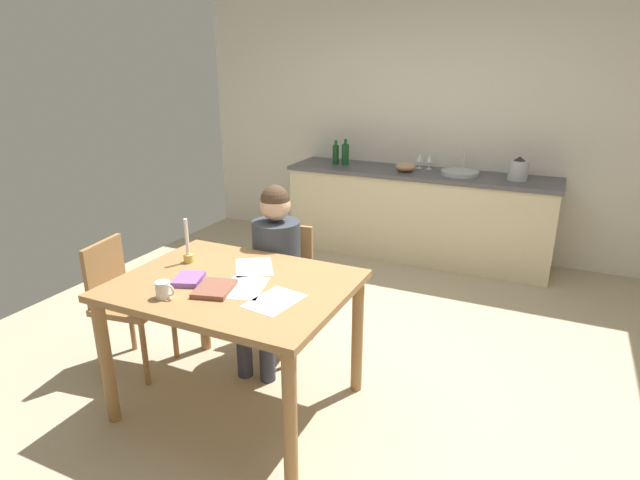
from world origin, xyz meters
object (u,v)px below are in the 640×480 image
at_px(candlestick, 188,250).
at_px(bottle_oil, 336,154).
at_px(dining_table, 235,300).
at_px(wine_glass_near_sink, 429,159).
at_px(sink_unit, 460,173).
at_px(mixing_bowl, 406,167).
at_px(book_magazine, 215,289).
at_px(chair_at_table, 282,282).
at_px(person_seated, 273,263).
at_px(wine_glass_by_kettle, 420,158).
at_px(coffee_mug, 164,290).
at_px(book_cookery, 189,279).
at_px(stovetop_kettle, 518,170).
at_px(bottle_vinegar, 345,154).
at_px(chair_side_empty, 125,299).

relative_size(candlestick, bottle_oil, 1.09).
bearing_deg(dining_table, wine_glass_near_sink, 83.74).
distance_m(dining_table, bottle_oil, 2.98).
height_order(sink_unit, mixing_bowl, sink_unit).
xyz_separation_m(book_magazine, sink_unit, (0.70, 3.03, 0.11)).
bearing_deg(candlestick, chair_at_table, 62.75).
distance_m(person_seated, sink_unit, 2.44).
bearing_deg(wine_glass_near_sink, book_magazine, -96.41).
bearing_deg(person_seated, mixing_bowl, 83.90).
xyz_separation_m(dining_table, wine_glass_by_kettle, (0.23, 3.03, 0.32)).
xyz_separation_m(sink_unit, mixing_bowl, (-0.53, -0.06, 0.02)).
height_order(mixing_bowl, wine_glass_near_sink, wine_glass_near_sink).
height_order(coffee_mug, book_cookery, coffee_mug).
bearing_deg(candlestick, stovetop_kettle, 59.58).
xyz_separation_m(bottle_vinegar, wine_glass_by_kettle, (0.76, 0.14, -0.01)).
relative_size(book_cookery, sink_unit, 0.52).
bearing_deg(chair_side_empty, coffee_mug, -28.13).
height_order(chair_side_empty, coffee_mug, coffee_mug).
height_order(bottle_vinegar, stovetop_kettle, bottle_vinegar).
bearing_deg(book_magazine, bottle_vinegar, 84.38).
relative_size(coffee_mug, mixing_bowl, 0.55).
distance_m(book_magazine, wine_glass_by_kettle, 3.19).
xyz_separation_m(coffee_mug, sink_unit, (0.88, 3.21, 0.08)).
bearing_deg(mixing_bowl, coffee_mug, -96.50).
height_order(chair_side_empty, stovetop_kettle, stovetop_kettle).
bearing_deg(wine_glass_near_sink, book_cookery, -100.13).
distance_m(coffee_mug, wine_glass_by_kettle, 3.39).
distance_m(book_cookery, wine_glass_near_sink, 3.19).
bearing_deg(bottle_oil, book_magazine, -78.49).
bearing_deg(mixing_bowl, book_magazine, -93.33).
xyz_separation_m(candlestick, book_magazine, (0.39, -0.28, -0.06)).
bearing_deg(bottle_vinegar, book_magazine, -80.51).
bearing_deg(wine_glass_by_kettle, chair_at_table, -98.37).
distance_m(book_cookery, bottle_oil, 3.02).
xyz_separation_m(dining_table, book_magazine, (-0.02, -0.14, 0.12)).
xyz_separation_m(sink_unit, wine_glass_by_kettle, (-0.44, 0.15, 0.09)).
distance_m(book_magazine, mixing_bowl, 2.98).
relative_size(candlestick, wine_glass_by_kettle, 1.78).
xyz_separation_m(bottle_vinegar, wine_glass_near_sink, (0.86, 0.14, -0.01)).
bearing_deg(candlestick, wine_glass_near_sink, 75.57).
height_order(chair_at_table, coffee_mug, coffee_mug).
bearing_deg(candlestick, book_cookery, -51.49).
bearing_deg(chair_side_empty, bottle_oil, 84.87).
height_order(chair_side_empty, book_magazine, chair_side_empty).
distance_m(bottle_oil, mixing_bowl, 0.79).
bearing_deg(book_magazine, candlestick, 129.60).
bearing_deg(sink_unit, chair_at_table, -109.89).
height_order(dining_table, bottle_oil, bottle_oil).
height_order(candlestick, bottle_vinegar, bottle_vinegar).
bearing_deg(sink_unit, bottle_vinegar, 179.70).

